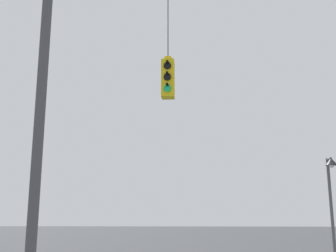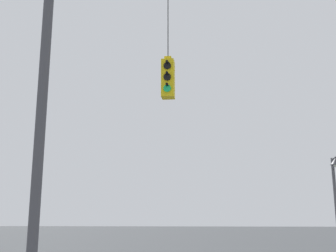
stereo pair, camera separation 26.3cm
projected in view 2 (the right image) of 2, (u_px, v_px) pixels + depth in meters
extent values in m
cylinder|color=#4C4C51|center=(41.00, 120.00, 11.54)|extent=(0.29, 0.29, 8.90)
cube|color=yellow|center=(168.00, 79.00, 11.37)|extent=(0.34, 0.34, 1.06)
cube|color=yellow|center=(168.00, 59.00, 11.49)|extent=(0.19, 0.19, 0.10)
cylinder|color=black|center=(168.00, 23.00, 11.73)|extent=(0.02, 0.02, 2.05)
cylinder|color=black|center=(167.00, 66.00, 11.26)|extent=(0.20, 0.03, 0.20)
cylinder|color=black|center=(167.00, 62.00, 11.23)|extent=(0.07, 0.12, 0.07)
cylinder|color=black|center=(167.00, 77.00, 11.19)|extent=(0.20, 0.03, 0.20)
cylinder|color=black|center=(167.00, 73.00, 11.16)|extent=(0.07, 0.12, 0.07)
cylinder|color=#19C666|center=(167.00, 88.00, 11.12)|extent=(0.20, 0.03, 0.20)
cylinder|color=black|center=(167.00, 84.00, 11.10)|extent=(0.07, 0.12, 0.07)
cylinder|color=#515156|center=(334.00, 158.00, 15.99)|extent=(0.07, 0.50, 0.07)
cone|color=#232328|center=(336.00, 161.00, 15.71)|extent=(0.45, 0.45, 0.27)
sphere|color=silver|center=(336.00, 165.00, 15.68)|extent=(0.20, 0.20, 0.20)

